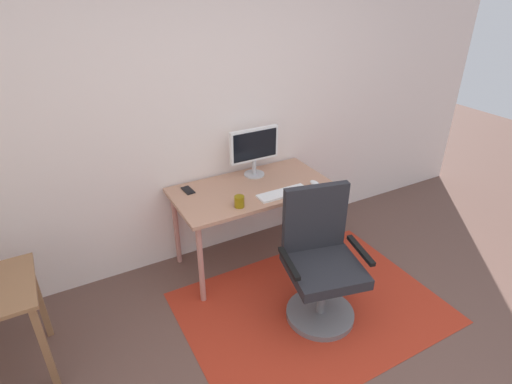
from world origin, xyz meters
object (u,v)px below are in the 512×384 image
desk (252,195)px  keyboard (283,193)px  monitor (254,148)px  coffee_cup (239,202)px  computer_mouse (315,183)px  office_chair (320,267)px  cell_phone (188,190)px

desk → keyboard: (0.16, -0.22, 0.09)m
monitor → coffee_cup: size_ratio=5.12×
monitor → coffee_cup: (-0.36, -0.43, -0.21)m
coffee_cup → computer_mouse: bearing=1.4°
computer_mouse → coffee_cup: coffee_cup is taller
office_chair → coffee_cup: bearing=134.8°
monitor → cell_phone: size_ratio=3.19×
keyboard → office_chair: office_chair is taller
desk → cell_phone: bearing=157.8°
keyboard → coffee_cup: size_ratio=4.93×
keyboard → office_chair: (-0.04, -0.59, -0.32)m
desk → cell_phone: size_ratio=9.35×
computer_mouse → office_chair: size_ratio=0.10×
computer_mouse → coffee_cup: size_ratio=1.19×
keyboard → cell_phone: (-0.65, 0.42, -0.00)m
desk → keyboard: size_ratio=3.04×
office_chair → desk: bearing=111.8°
monitor → computer_mouse: 0.59m
monitor → cell_phone: (-0.62, -0.00, -0.25)m
cell_phone → computer_mouse: bearing=-27.5°
keyboard → office_chair: bearing=-93.7°
cell_phone → office_chair: (0.61, -1.01, -0.31)m
desk → office_chair: (0.12, -0.81, -0.23)m
coffee_cup → cell_phone: size_ratio=0.62×
desk → office_chair: bearing=-81.2°
computer_mouse → keyboard: bearing=-178.4°
desk → office_chair: size_ratio=1.30×
desk → keyboard: bearing=-53.8°
computer_mouse → coffee_cup: 0.71m
coffee_cup → cell_phone: coffee_cup is taller
monitor → computer_mouse: monitor is taller
desk → computer_mouse: size_ratio=12.59×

